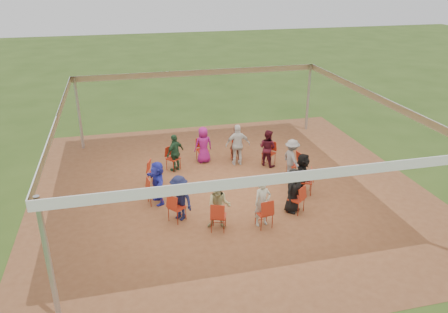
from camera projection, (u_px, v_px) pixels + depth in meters
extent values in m
plane|color=#2F4917|center=(229.00, 189.00, 14.88)|extent=(80.00, 80.00, 0.00)
plane|color=brown|center=(229.00, 189.00, 14.88)|extent=(13.00, 13.00, 0.00)
cylinder|color=#B2B2B7|center=(49.00, 262.00, 8.74)|extent=(0.12, 0.12, 3.00)
cylinder|color=#B2B2B7|center=(79.00, 114.00, 17.66)|extent=(0.12, 0.12, 3.00)
cylinder|color=#B2B2B7|center=(308.00, 98.00, 19.83)|extent=(0.12, 0.12, 3.00)
plane|color=silver|center=(229.00, 104.00, 13.69)|extent=(10.30, 10.30, 0.00)
cube|color=white|center=(290.00, 177.00, 9.15)|extent=(10.30, 0.03, 0.24)
cube|color=white|center=(199.00, 73.00, 18.33)|extent=(10.30, 0.03, 0.24)
cube|color=white|center=(57.00, 120.00, 12.62)|extent=(0.03, 10.30, 0.24)
cube|color=white|center=(375.00, 97.00, 14.86)|extent=(0.03, 10.30, 0.24)
imported|color=black|center=(302.00, 174.00, 14.32)|extent=(0.93, 1.40, 1.42)
imported|color=gray|center=(292.00, 158.00, 15.47)|extent=(0.59, 0.98, 1.42)
imported|color=#400F1A|center=(267.00, 148.00, 16.38)|extent=(0.74, 0.78, 1.42)
imported|color=#553226|center=(236.00, 143.00, 16.82)|extent=(0.60, 0.50, 1.42)
imported|color=#861567|center=(203.00, 145.00, 16.66)|extent=(0.75, 0.49, 1.42)
imported|color=#20452B|center=(175.00, 153.00, 15.95)|extent=(0.91, 0.85, 1.42)
imported|color=#292FB4|center=(158.00, 183.00, 13.73)|extent=(0.69, 1.38, 1.42)
imported|color=#14193B|center=(179.00, 198.00, 12.81)|extent=(0.93, 1.00, 1.42)
imported|color=tan|center=(219.00, 206.00, 12.37)|extent=(0.78, 0.62, 1.42)
imported|color=#B5B4A0|center=(262.00, 203.00, 12.53)|extent=(0.56, 0.42, 1.42)
imported|color=black|center=(293.00, 190.00, 13.24)|extent=(0.78, 0.74, 1.42)
imported|color=silver|center=(238.00, 145.00, 16.42)|extent=(0.97, 0.56, 1.60)
torus|color=black|center=(229.00, 183.00, 15.24)|extent=(0.38, 0.38, 0.03)
torus|color=black|center=(231.00, 183.00, 15.22)|extent=(0.31, 0.31, 0.03)
cube|color=#B7B7BC|center=(296.00, 176.00, 14.39)|extent=(0.30, 0.36, 0.01)
cube|color=#B7B7BC|center=(299.00, 174.00, 14.33)|extent=(0.17, 0.30, 0.19)
cube|color=#CCE0FF|center=(299.00, 174.00, 14.33)|extent=(0.14, 0.26, 0.16)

